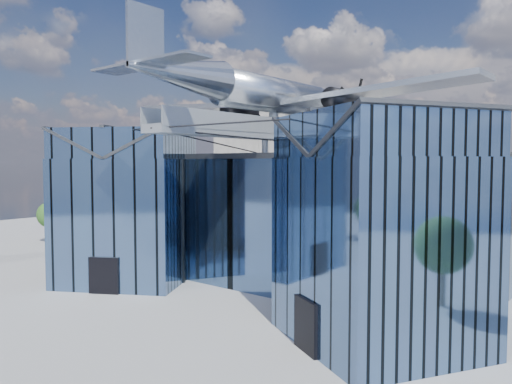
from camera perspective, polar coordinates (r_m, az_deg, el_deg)
The scene contains 4 objects.
ground_plane at distance 33.96m, azimuth -2.19°, elevation -12.38°, with size 120.00×120.00×0.00m, color gray.
museum at distance 37.42m, azimuth 3.71°, elevation -2.27°, with size 32.88×24.50×17.60m.
bg_towers at distance 77.63m, azimuth 24.27°, elevation 3.68°, with size 77.00×24.50×26.00m.
tree_side_w at distance 61.73m, azimuth -22.42°, elevation -2.43°, with size 3.21×3.21×4.78m.
Camera 1 is at (21.67, -24.46, 9.24)m, focal length 35.00 mm.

